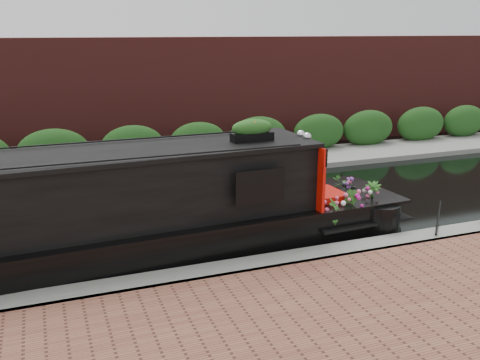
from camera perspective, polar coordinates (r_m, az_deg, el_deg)
name	(u,v)px	position (r m, az deg, el deg)	size (l,w,h in m)	color
ground	(169,221)	(12.42, -7.56, -4.37)	(80.00, 80.00, 0.00)	black
near_bank_coping	(214,282)	(9.49, -2.83, -10.85)	(40.00, 0.60, 0.50)	gray
far_bank_path	(136,176)	(16.36, -10.98, 0.42)	(40.00, 2.40, 0.34)	gray
far_hedge	(131,169)	(17.22, -11.51, 1.16)	(40.00, 1.10, 2.80)	#1D4717
far_brick_wall	(121,155)	(19.24, -12.56, 2.63)	(40.00, 1.00, 8.00)	#5A201E
narrowboat	(103,223)	(10.13, -14.40, -4.49)	(11.92, 2.62, 2.80)	black
rope_fender	(391,216)	(12.64, 15.83, -3.68)	(0.34, 0.34, 0.36)	brown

